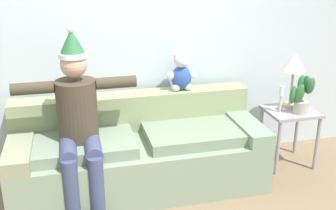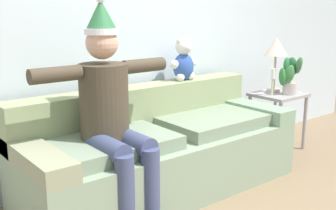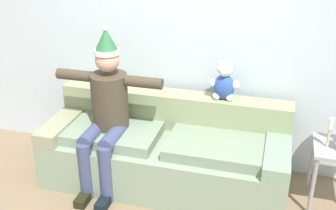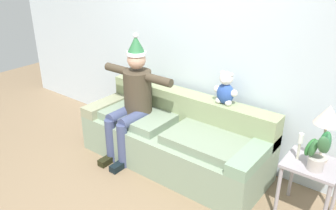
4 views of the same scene
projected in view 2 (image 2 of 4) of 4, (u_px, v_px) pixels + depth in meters
back_wall at (121, 20)px, 3.50m from camera, size 7.00×0.10×2.70m
couch at (159, 150)px, 3.34m from camera, size 2.28×0.87×0.82m
person_seated at (111, 109)px, 2.79m from camera, size 1.02×0.77×1.54m
teddy_bear at (184, 61)px, 3.69m from camera, size 0.29×0.17×0.38m
side_table at (278, 103)px, 4.27m from camera, size 0.49×0.44×0.60m
table_lamp at (276, 49)px, 4.23m from camera, size 0.24×0.24×0.56m
potted_plant at (290, 75)px, 4.15m from camera, size 0.26×0.26×0.40m
candle_tall at (273, 78)px, 4.10m from camera, size 0.04×0.04×0.27m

